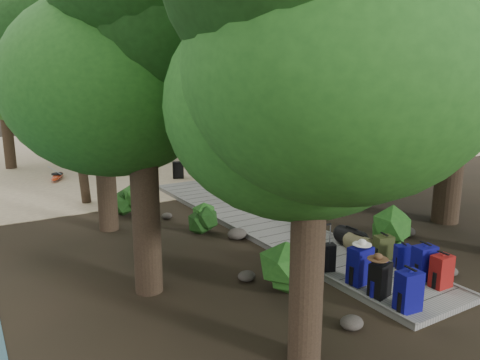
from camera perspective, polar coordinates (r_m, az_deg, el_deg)
ground at (r=12.77m, az=5.59°, el=-6.87°), size 120.00×120.00×0.00m
sand_beach at (r=26.95m, az=-15.22°, el=3.15°), size 40.00×22.00×0.02m
boardwalk at (r=13.52m, az=3.05°, el=-5.44°), size 2.00×12.00×0.12m
backpack_left_a at (r=9.07m, az=19.88°, el=-12.40°), size 0.47×0.36×0.82m
backpack_left_b at (r=9.45m, az=16.70°, el=-11.36°), size 0.46×0.36×0.75m
backpack_left_c at (r=9.88m, az=14.42°, el=-9.81°), size 0.48×0.36×0.85m
backpack_left_d at (r=10.68m, az=9.36°, el=-8.82°), size 0.36×0.28×0.52m
backpack_right_a at (r=10.27m, az=23.37°, el=-9.99°), size 0.41×0.30×0.73m
backpack_right_b at (r=10.47m, az=21.53°, el=-9.17°), size 0.48×0.36×0.80m
backpack_right_c at (r=10.95m, az=19.22°, el=-8.67°), size 0.41×0.36×0.57m
backpack_right_d at (r=11.31m, az=17.09°, el=-7.72°), size 0.46×0.38×0.61m
duffel_right_khaki at (r=11.65m, az=14.22°, el=-7.49°), size 0.48×0.65×0.40m
duffel_right_black at (r=11.96m, az=13.39°, el=-6.80°), size 0.47×0.73×0.45m
suitcase_on_boardwalk at (r=10.36m, az=10.40°, el=-9.28°), size 0.44×0.33×0.61m
lone_suitcase_on_sand at (r=19.77m, az=-7.56°, el=1.22°), size 0.51×0.39×0.70m
hat_brown at (r=9.28m, az=16.48°, el=-8.90°), size 0.40×0.40×0.12m
hat_white at (r=9.64m, az=14.68°, el=-7.28°), size 0.38×0.38×0.13m
kayak at (r=20.88m, az=-21.38°, el=0.54°), size 1.88×3.39×0.33m
sun_lounger at (r=22.13m, az=-0.99°, el=2.48°), size 0.79×2.06×0.65m
tree_right_b at (r=14.69m, az=25.60°, el=16.33°), size 6.16×6.16×11.00m
tree_right_c at (r=15.18m, az=12.46°, el=14.96°), size 5.71×5.71×9.88m
tree_right_d at (r=19.48m, az=12.15°, el=15.85°), size 5.93×5.93×10.87m
tree_right_e at (r=19.76m, az=4.06°, el=13.32°), size 5.00×5.00×8.99m
tree_right_f at (r=23.19m, az=5.43°, el=14.89°), size 5.80×5.80×10.36m
tree_left_a at (r=6.46m, az=8.72°, el=6.78°), size 4.33×4.33×7.22m
tree_left_b at (r=8.93m, az=-12.05°, el=10.30°), size 4.37×4.37×7.86m
tree_left_c at (r=13.12m, az=-16.64°, el=10.25°), size 4.40×4.40×7.65m
tree_back_a at (r=25.40m, az=-18.95°, el=12.11°), size 4.98×4.98×8.62m
tree_back_b at (r=26.68m, az=-10.91°, el=13.76°), size 5.46×5.46×9.75m
tree_back_c at (r=27.71m, az=-4.21°, el=12.11°), size 4.45×4.45×8.01m
tree_back_d at (r=23.93m, az=-26.90°, el=9.46°), size 4.18×4.18×6.96m
palm_right_a at (r=18.74m, az=1.59°, el=12.53°), size 4.95×4.95×8.44m
palm_right_b at (r=24.14m, az=0.57°, el=12.25°), size 4.23×4.23×8.17m
palm_right_c at (r=23.86m, az=-6.34°, el=11.41°), size 4.74×4.74×7.54m
palm_left_a at (r=16.17m, az=-19.78°, el=8.79°), size 4.24×4.24×6.74m
rock_left_a at (r=8.59m, az=13.46°, el=-16.56°), size 0.42×0.38×0.23m
rock_left_b at (r=10.10m, az=0.81°, el=-11.62°), size 0.39×0.35×0.21m
rock_left_c at (r=12.48m, az=-0.36°, el=-6.58°), size 0.52×0.47×0.29m
rock_left_d at (r=14.38m, az=-8.90°, el=-4.34°), size 0.33×0.30×0.18m
rock_right_a at (r=11.28m, az=24.20°, el=-10.13°), size 0.37×0.33×0.20m
rock_right_b at (r=13.48m, az=19.71°, el=-5.95°), size 0.47×0.42×0.26m
rock_right_c at (r=14.49m, az=7.83°, el=-4.17°), size 0.34×0.30×0.18m
rock_right_d at (r=17.55m, az=5.87°, el=-1.00°), size 0.48×0.43×0.27m
shrub_left_a at (r=9.45m, az=5.28°, el=-10.62°), size 1.18×1.18×1.06m
shrub_left_b at (r=13.01m, az=-4.26°, el=-4.68°), size 0.86×0.86×0.78m
shrub_left_c at (r=14.83m, az=-13.49°, el=-2.44°), size 1.08×1.08×0.97m
shrub_right_a at (r=12.42m, az=18.07°, el=-5.72°), size 1.05×1.05×0.95m
shrub_right_b at (r=15.19m, az=8.58°, el=-1.76°), size 1.14×1.14×1.02m
shrub_right_c at (r=18.20m, az=-0.01°, el=0.53°), size 0.96×0.96×0.87m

